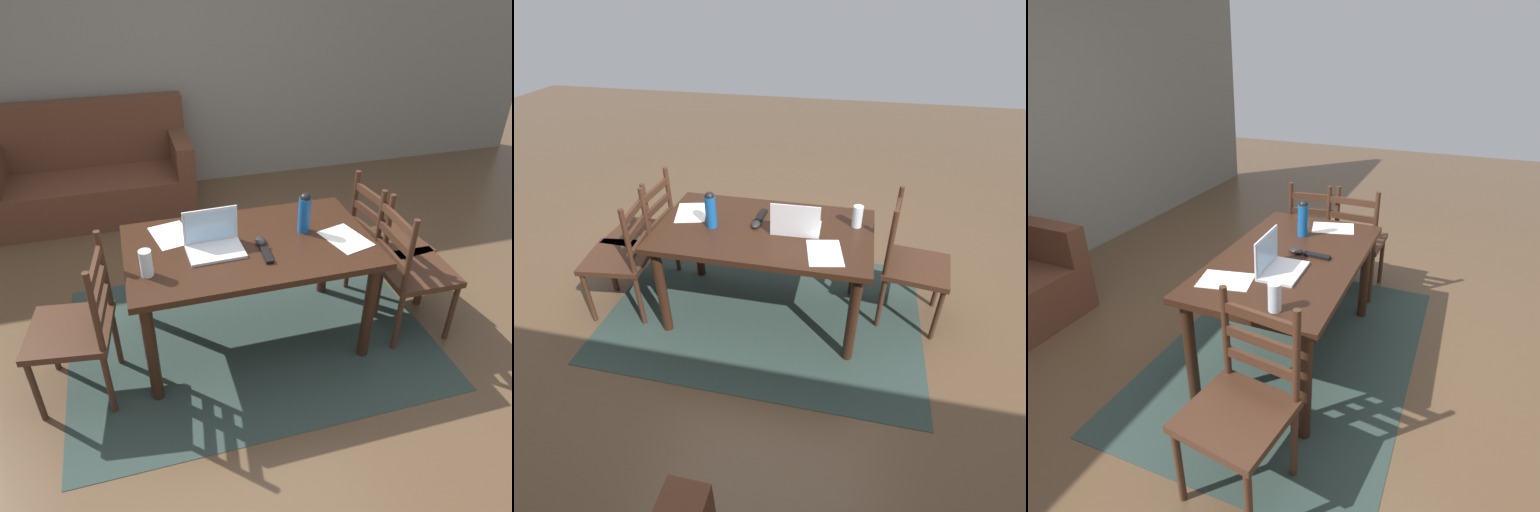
# 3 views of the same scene
# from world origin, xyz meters

# --- Properties ---
(ground_plane) EXTENTS (14.00, 14.00, 0.00)m
(ground_plane) POSITION_xyz_m (0.00, 0.00, 0.00)
(ground_plane) COLOR brown
(area_rug) EXTENTS (2.33, 1.63, 0.01)m
(area_rug) POSITION_xyz_m (0.00, 0.00, 0.00)
(area_rug) COLOR #283833
(area_rug) RESTS_ON ground
(wall_back) EXTENTS (8.00, 0.12, 2.70)m
(wall_back) POSITION_xyz_m (0.00, 2.62, 1.35)
(wall_back) COLOR slate
(wall_back) RESTS_ON ground
(dining_table) EXTENTS (1.45, 0.85, 0.73)m
(dining_table) POSITION_xyz_m (0.00, 0.00, 0.63)
(dining_table) COLOR black
(dining_table) RESTS_ON ground
(chair_right_near) EXTENTS (0.45, 0.45, 0.95)m
(chair_right_near) POSITION_xyz_m (1.02, -0.17, 0.46)
(chair_right_near) COLOR #3D2316
(chair_right_near) RESTS_ON ground
(chair_left_near) EXTENTS (0.50, 0.50, 0.95)m
(chair_left_near) POSITION_xyz_m (-1.02, -0.18, 0.46)
(chair_left_near) COLOR #3D2316
(chair_left_near) RESTS_ON ground
(chair_right_far) EXTENTS (0.49, 0.49, 0.95)m
(chair_right_far) POSITION_xyz_m (1.02, 0.17, 0.46)
(chair_right_far) COLOR #3D2316
(chair_right_far) RESTS_ON ground
(couch) EXTENTS (1.80, 0.80, 1.00)m
(couch) POSITION_xyz_m (-0.94, 2.15, 0.36)
(couch) COLOR #512D1E
(couch) RESTS_ON ground
(laptop) EXTENTS (0.33, 0.23, 0.23)m
(laptop) POSITION_xyz_m (-0.21, 0.00, 0.79)
(laptop) COLOR silver
(laptop) RESTS_ON dining_table
(water_bottle) EXTENTS (0.07, 0.07, 0.25)m
(water_bottle) POSITION_xyz_m (0.35, 0.05, 0.86)
(water_bottle) COLOR #145199
(water_bottle) RESTS_ON dining_table
(drinking_glass) EXTENTS (0.07, 0.07, 0.15)m
(drinking_glass) POSITION_xyz_m (-0.61, -0.16, 0.81)
(drinking_glass) COLOR silver
(drinking_glass) RESTS_ON dining_table
(computer_mouse) EXTENTS (0.07, 0.10, 0.03)m
(computer_mouse) POSITION_xyz_m (0.06, -0.01, 0.75)
(computer_mouse) COLOR black
(computer_mouse) RESTS_ON dining_table
(tv_remote) EXTENTS (0.05, 0.17, 0.02)m
(tv_remote) POSITION_xyz_m (0.06, -0.16, 0.74)
(tv_remote) COLOR black
(tv_remote) RESTS_ON dining_table
(paper_stack_left) EXTENTS (0.28, 0.34, 0.00)m
(paper_stack_left) POSITION_xyz_m (0.56, -0.10, 0.73)
(paper_stack_left) COLOR white
(paper_stack_left) RESTS_ON dining_table
(paper_stack_right) EXTENTS (0.26, 0.33, 0.00)m
(paper_stack_right) POSITION_xyz_m (-0.43, 0.22, 0.73)
(paper_stack_right) COLOR white
(paper_stack_right) RESTS_ON dining_table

